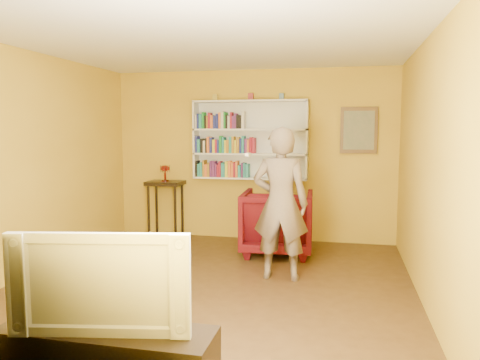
% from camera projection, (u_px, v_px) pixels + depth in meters
% --- Properties ---
extents(room_shell, '(5.30, 5.80, 2.88)m').
position_uv_depth(room_shell, '(207.00, 198.00, 5.09)').
color(room_shell, '#3F2A14').
rests_on(room_shell, ground).
extents(bookshelf, '(1.80, 0.29, 1.23)m').
position_uv_depth(bookshelf, '(251.00, 140.00, 7.36)').
color(bookshelf, silver).
rests_on(bookshelf, room_shell).
extents(books_row_lower, '(0.86, 0.18, 0.26)m').
position_uv_depth(books_row_lower, '(222.00, 170.00, 7.40)').
color(books_row_lower, black).
rests_on(books_row_lower, bookshelf).
extents(books_row_middle, '(0.95, 0.19, 0.27)m').
position_uv_depth(books_row_middle, '(226.00, 145.00, 7.35)').
color(books_row_middle, navy).
rests_on(books_row_middle, bookshelf).
extents(books_row_upper, '(0.79, 0.19, 0.27)m').
position_uv_depth(books_row_upper, '(221.00, 121.00, 7.33)').
color(books_row_upper, beige).
rests_on(books_row_upper, bookshelf).
extents(ornament_left, '(0.07, 0.07, 0.10)m').
position_uv_depth(ornament_left, '(215.00, 97.00, 7.35)').
color(ornament_left, gold).
rests_on(ornament_left, bookshelf).
extents(ornament_centre, '(0.08, 0.08, 0.11)m').
position_uv_depth(ornament_centre, '(251.00, 97.00, 7.23)').
color(ornament_centre, maroon).
rests_on(ornament_centre, bookshelf).
extents(ornament_right, '(0.07, 0.07, 0.10)m').
position_uv_depth(ornament_right, '(282.00, 97.00, 7.13)').
color(ornament_right, slate).
rests_on(ornament_right, bookshelf).
extents(framed_painting, '(0.55, 0.05, 0.70)m').
position_uv_depth(framed_painting, '(359.00, 130.00, 7.04)').
color(framed_painting, '#513817').
rests_on(framed_painting, room_shell).
extents(console_table, '(0.57, 0.43, 0.93)m').
position_uv_depth(console_table, '(165.00, 191.00, 7.60)').
color(console_table, black).
rests_on(console_table, ground).
extents(ruby_lustre, '(0.16, 0.16, 0.26)m').
position_uv_depth(ruby_lustre, '(165.00, 170.00, 7.56)').
color(ruby_lustre, maroon).
rests_on(ruby_lustre, console_table).
extents(armchair, '(1.03, 1.05, 0.91)m').
position_uv_depth(armchair, '(277.00, 222.00, 6.63)').
color(armchair, '#3F040D').
rests_on(armchair, ground).
extents(person, '(0.66, 0.44, 1.79)m').
position_uv_depth(person, '(281.00, 204.00, 5.46)').
color(person, brown).
rests_on(person, ground).
extents(game_remote, '(0.04, 0.15, 0.04)m').
position_uv_depth(game_remote, '(248.00, 155.00, 5.22)').
color(game_remote, silver).
rests_on(game_remote, person).
extents(television, '(1.12, 0.35, 0.64)m').
position_uv_depth(television, '(104.00, 280.00, 2.92)').
color(television, black).
rests_on(television, tv_cabinet).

